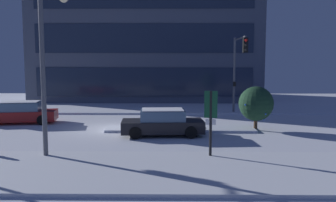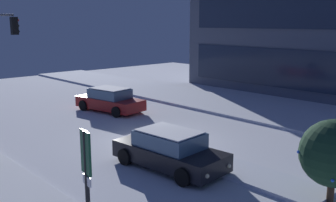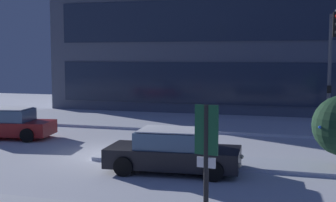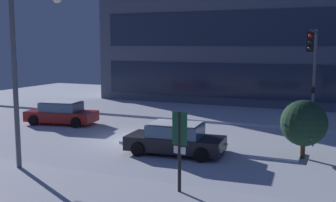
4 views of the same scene
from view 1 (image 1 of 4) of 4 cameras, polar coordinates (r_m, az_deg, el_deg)
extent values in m
plane|color=silver|center=(22.43, -8.23, -4.45)|extent=(52.00, 52.00, 0.00)
cube|color=silver|center=(14.04, -13.93, -10.67)|extent=(52.00, 5.20, 0.14)
cube|color=silver|center=(31.02, -5.70, -1.36)|extent=(52.00, 5.20, 0.14)
cube|color=silver|center=(21.85, 1.96, -4.48)|extent=(9.00, 1.80, 0.14)
cube|color=#232D42|center=(36.11, -3.81, 3.05)|extent=(21.78, 0.10, 2.90)
cube|color=#232D42|center=(36.15, -3.86, 9.94)|extent=(21.78, 0.10, 2.90)
cube|color=black|center=(20.21, -0.87, -4.02)|extent=(4.70, 2.23, 0.66)
cube|color=slate|center=(20.12, -0.87, -2.31)|extent=(2.59, 1.88, 0.60)
cube|color=white|center=(20.07, -0.88, -1.36)|extent=(2.40, 1.76, 0.04)
sphere|color=#F9E5B2|center=(21.08, 5.34, -3.72)|extent=(0.16, 0.16, 0.16)
sphere|color=#F9E5B2|center=(19.82, 5.91, -4.35)|extent=(0.16, 0.16, 0.16)
cylinder|color=black|center=(21.30, 3.09, -4.05)|extent=(0.67, 0.27, 0.66)
cylinder|color=black|center=(19.44, 3.72, -5.03)|extent=(0.67, 0.27, 0.66)
cylinder|color=black|center=(21.17, -5.08, -4.13)|extent=(0.67, 0.27, 0.66)
cylinder|color=black|center=(19.31, -5.24, -5.13)|extent=(0.67, 0.27, 0.66)
cube|color=maroon|center=(26.18, -22.29, -2.16)|extent=(4.76, 2.52, 0.66)
cube|color=slate|center=(26.10, -22.34, -0.83)|extent=(2.68, 2.01, 0.60)
cube|color=white|center=(26.07, -22.37, -0.10)|extent=(2.48, 1.87, 0.04)
cylinder|color=black|center=(27.47, -24.84, -2.32)|extent=(0.69, 0.32, 0.66)
cylinder|color=black|center=(25.00, -19.44, -2.88)|extent=(0.69, 0.32, 0.66)
cylinder|color=black|center=(26.77, -18.69, -2.28)|extent=(0.69, 0.32, 0.66)
cylinder|color=#565960|center=(29.20, 10.51, 3.95)|extent=(0.18, 0.18, 6.08)
cylinder|color=#565960|center=(27.17, 11.38, 9.77)|extent=(0.12, 4.20, 0.12)
cube|color=black|center=(25.08, 12.24, 8.69)|extent=(0.32, 0.36, 1.00)
sphere|color=red|center=(24.91, 12.34, 9.45)|extent=(0.20, 0.20, 0.20)
sphere|color=black|center=(24.89, 12.32, 8.71)|extent=(0.20, 0.20, 0.20)
sphere|color=black|center=(24.88, 12.31, 7.98)|extent=(0.20, 0.20, 0.20)
cube|color=black|center=(29.01, 10.56, 2.67)|extent=(0.20, 0.24, 0.36)
cylinder|color=#565960|center=(15.89, -19.33, 4.66)|extent=(0.20, 0.20, 7.55)
cylinder|color=black|center=(15.27, 6.81, -3.85)|extent=(0.12, 0.12, 2.90)
cube|color=#144C2D|center=(15.14, 6.85, -0.55)|extent=(0.55, 0.15, 1.13)
cube|color=white|center=(15.24, 6.82, -3.34)|extent=(0.44, 0.12, 0.24)
cylinder|color=#473323|center=(22.38, 13.78, -3.61)|extent=(0.22, 0.22, 0.75)
sphere|color=#193823|center=(22.21, 13.86, -0.41)|extent=(2.09, 2.09, 2.09)
sphere|color=blue|center=(23.05, 13.06, -1.79)|extent=(0.10, 0.10, 0.10)
sphere|color=blue|center=(22.20, 15.04, -2.86)|extent=(0.10, 0.10, 0.10)
sphere|color=blue|center=(21.35, 12.24, -0.58)|extent=(0.10, 0.10, 0.10)
sphere|color=blue|center=(23.10, 13.54, 0.98)|extent=(0.10, 0.10, 0.10)
sphere|color=blue|center=(22.79, 15.90, -1.32)|extent=(0.10, 0.10, 0.10)
sphere|color=blue|center=(22.70, 11.63, -1.23)|extent=(0.10, 0.10, 0.10)
sphere|color=blue|center=(21.56, 15.30, -2.03)|extent=(0.10, 0.10, 0.10)
camera|label=2|loc=(14.16, 45.30, 10.25)|focal=41.42mm
camera|label=3|loc=(6.26, 36.37, 3.87)|focal=48.23mm
camera|label=4|loc=(7.08, 70.38, 10.26)|focal=43.45mm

